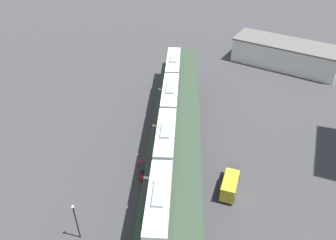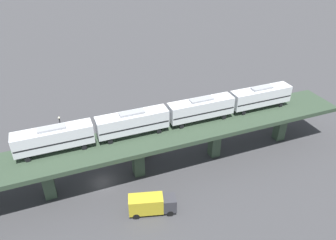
% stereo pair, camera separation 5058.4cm
% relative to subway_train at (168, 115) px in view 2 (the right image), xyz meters
% --- Properties ---
extents(ground_plane, '(400.00, 400.00, 0.00)m').
position_rel_subway_train_xyz_m(ground_plane, '(5.46, -11.46, -10.05)').
color(ground_plane, '#38383A').
extents(elevated_viaduct, '(38.13, 89.66, 7.52)m').
position_rel_subway_train_xyz_m(elevated_viaduct, '(5.52, -11.63, -3.59)').
color(elevated_viaduct, '#2C3D2C').
rests_on(elevated_viaduct, ground).
extents(subway_train, '(18.99, 47.96, 4.45)m').
position_rel_subway_train_xyz_m(subway_train, '(0.00, 0.00, 0.00)').
color(subway_train, silver).
rests_on(subway_train, elevated_viaduct).
extents(street_car_red, '(3.76, 4.71, 1.89)m').
position_rel_subway_train_xyz_m(street_car_red, '(-2.43, -5.01, -9.12)').
color(street_car_red, '#AD1E1E').
rests_on(street_car_red, ground).
extents(delivery_truck, '(2.78, 7.33, 3.20)m').
position_rel_subway_train_xyz_m(delivery_truck, '(12.47, -3.01, -8.29)').
color(delivery_truck, '#333338').
rests_on(delivery_truck, ground).
extents(street_lamp, '(0.44, 0.44, 6.94)m').
position_rel_subway_train_xyz_m(street_lamp, '(-5.38, -20.39, -5.95)').
color(street_lamp, black).
rests_on(street_lamp, ground).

